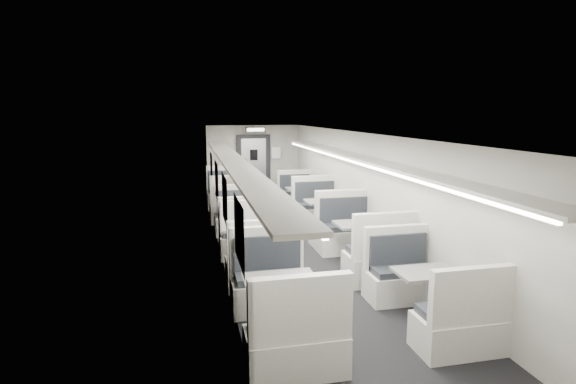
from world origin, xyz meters
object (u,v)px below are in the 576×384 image
booth_left_b (241,226)px  vestibule_door (254,167)px  passenger (244,193)px  booth_right_c (361,243)px  booth_left_c (253,249)px  booth_right_b (326,217)px  booth_left_d (281,307)px  exit_sign (255,130)px  booth_right_a (302,200)px  booth_left_a (230,200)px  booth_right_d (426,296)px

booth_left_b → vestibule_door: (1.00, 5.03, 0.66)m
passenger → vestibule_door: bearing=60.5°
booth_right_c → booth_left_c: bearing=174.9°
booth_left_c → booth_right_b: booth_right_b is taller
booth_left_d → vestibule_door: bearing=83.9°
booth_right_b → exit_sign: bearing=103.1°
booth_left_c → booth_right_b: size_ratio=0.94×
vestibule_door → booth_right_b: bearing=-78.2°
exit_sign → booth_right_c: bearing=-81.2°
booth_left_b → booth_right_a: bearing=51.8°
booth_left_a → booth_left_d: size_ratio=1.05×
booth_left_d → passenger: (0.23, 5.62, 0.47)m
booth_left_b → booth_right_c: bearing=-43.8°
booth_left_c → booth_left_d: (0.00, -2.52, 0.01)m
vestibule_door → booth_left_a: bearing=-114.4°
booth_right_c → booth_right_a: bearing=90.0°
booth_left_c → exit_sign: size_ratio=3.52×
booth_left_b → vestibule_door: bearing=78.8°
booth_left_a → booth_right_d: bearing=-74.3°
booth_right_d → exit_sign: bearing=96.5°
booth_left_a → booth_right_b: bearing=-52.0°
booth_left_c → booth_right_b: (2.00, 2.00, 0.02)m
booth_left_d → exit_sign: (1.00, 8.80, 1.88)m
booth_right_b → booth_right_d: 4.56m
booth_left_a → booth_right_c: (2.00, -4.74, -0.00)m
booth_left_a → booth_left_b: bearing=-90.0°
booth_right_a → vestibule_door: size_ratio=0.99×
booth_left_c → booth_right_c: bearing=-5.1°
booth_left_c → booth_left_d: bearing=-90.0°
booth_left_a → booth_left_b: booth_left_a is taller
booth_left_a → booth_right_c: 5.15m
booth_left_a → booth_left_c: bearing=-90.0°
exit_sign → booth_left_c: bearing=-99.0°
booth_left_c → booth_right_c: booth_right_c is taller
booth_left_a → booth_left_c: (0.00, -4.56, -0.03)m
vestibule_door → exit_sign: exit_sign is taller
booth_right_a → booth_right_b: (0.00, -2.28, 0.04)m
exit_sign → passenger: bearing=-103.6°
passenger → vestibule_door: (0.77, 3.67, 0.17)m
booth_left_c → passenger: passenger is taller
booth_left_b → booth_left_c: size_ratio=0.98×
booth_left_d → exit_sign: bearing=83.5°
booth_right_a → exit_sign: 2.94m
booth_right_d → passenger: 5.95m
booth_right_b → exit_sign: 4.78m
booth_left_c → booth_right_a: booth_left_c is taller
booth_right_c → booth_right_d: booth_right_c is taller
booth_left_a → passenger: size_ratio=1.35×
booth_left_a → passenger: passenger is taller
booth_left_b → booth_right_b: (2.00, 0.26, 0.03)m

